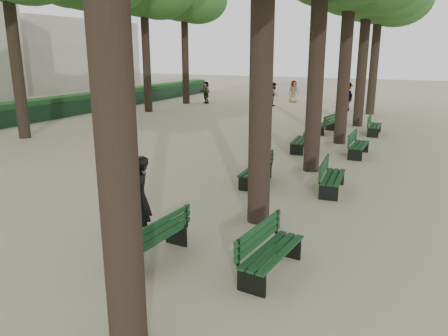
% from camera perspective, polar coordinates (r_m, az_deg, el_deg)
% --- Properties ---
extents(ground, '(120.00, 120.00, 0.00)m').
position_cam_1_polar(ground, '(8.79, -12.21, -11.81)').
color(ground, tan).
rests_on(ground, ground).
extents(bench_left_0, '(0.70, 1.84, 0.92)m').
position_cam_1_polar(bench_left_0, '(8.65, -9.33, -10.10)').
color(bench_left_0, black).
rests_on(bench_left_0, ground).
extents(bench_left_1, '(0.64, 1.82, 0.92)m').
position_cam_1_polar(bench_left_1, '(13.26, 4.16, -0.95)').
color(bench_left_1, black).
rests_on(bench_left_1, ground).
extents(bench_left_2, '(0.73, 1.84, 0.92)m').
position_cam_1_polar(bench_left_2, '(17.86, 9.94, 3.06)').
color(bench_left_2, black).
rests_on(bench_left_2, ground).
extents(bench_left_3, '(0.81, 1.86, 0.92)m').
position_cam_1_polar(bench_left_3, '(22.09, 13.03, 5.18)').
color(bench_left_3, black).
rests_on(bench_left_3, ground).
extents(bench_right_0, '(0.74, 1.85, 0.92)m').
position_cam_1_polar(bench_right_0, '(8.08, 6.23, -11.90)').
color(bench_right_0, black).
rests_on(bench_right_0, ground).
extents(bench_right_1, '(0.72, 1.84, 0.92)m').
position_cam_1_polar(bench_right_1, '(12.85, 13.96, -1.89)').
color(bench_right_1, black).
rests_on(bench_right_1, ground).
extents(bench_right_2, '(0.59, 1.81, 0.92)m').
position_cam_1_polar(bench_right_2, '(17.49, 17.17, 2.35)').
color(bench_right_2, black).
rests_on(bench_right_2, ground).
extents(bench_right_3, '(0.64, 1.82, 0.92)m').
position_cam_1_polar(bench_right_3, '(22.26, 19.05, 4.82)').
color(bench_right_3, black).
rests_on(bench_right_3, ground).
extents(man_with_map, '(0.73, 0.81, 1.83)m').
position_cam_1_polar(man_with_map, '(9.40, -10.93, -3.88)').
color(man_with_map, black).
rests_on(man_with_map, ground).
extents(pedestrian_b, '(1.07, 1.22, 1.93)m').
position_cam_1_polar(pedestrian_b, '(30.52, 15.77, 8.97)').
color(pedestrian_b, '#262628').
rests_on(pedestrian_b, ground).
extents(pedestrian_a, '(0.39, 0.84, 1.69)m').
position_cam_1_polar(pedestrian_a, '(32.27, 6.56, 9.52)').
color(pedestrian_a, '#262628').
rests_on(pedestrian_a, ground).
extents(pedestrian_d, '(0.84, 0.81, 1.70)m').
position_cam_1_polar(pedestrian_d, '(34.85, 9.06, 9.85)').
color(pedestrian_d, '#262628').
rests_on(pedestrian_d, ground).
extents(pedestrian_e, '(1.42, 1.19, 1.65)m').
position_cam_1_polar(pedestrian_e, '(33.83, -2.39, 9.83)').
color(pedestrian_e, '#262628').
rests_on(pedestrian_e, ground).
extents(fence, '(0.08, 42.00, 0.90)m').
position_cam_1_polar(fence, '(26.50, -24.00, 6.26)').
color(fence, black).
rests_on(fence, ground).
extents(hedge, '(1.20, 42.00, 1.20)m').
position_cam_1_polar(hedge, '(27.01, -25.02, 6.62)').
color(hedge, '#143C18').
rests_on(hedge, ground).
extents(building_far, '(12.00, 16.00, 7.00)m').
position_cam_1_polar(building_far, '(52.38, -21.82, 13.59)').
color(building_far, '#B7B2A3').
rests_on(building_far, ground).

